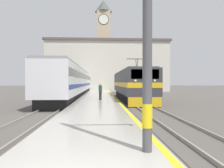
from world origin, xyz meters
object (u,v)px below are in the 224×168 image
Objects in this scene: locomotive_train at (131,85)px; person_on_platform at (100,91)px; passenger_train at (76,82)px; clock_tower at (104,42)px.

locomotive_train is 5.80m from person_on_platform.
passenger_train is 23.04× the size of person_on_platform.
clock_tower reaches higher than passenger_train.
passenger_train is at bearing -98.76° from clock_tower.
person_on_platform is (-3.65, -4.47, -0.57)m from locomotive_train.
passenger_train is 12.89m from person_on_platform.
clock_tower is at bearing 81.24° from passenger_train.
locomotive_train is 39.60m from clock_tower.
person_on_platform is at bearing -91.25° from clock_tower.
locomotive_train is at bearing -46.98° from passenger_train.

